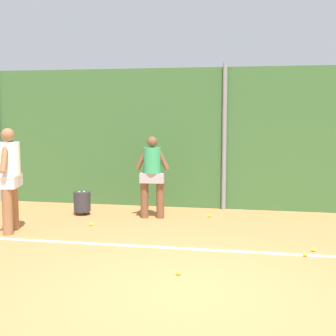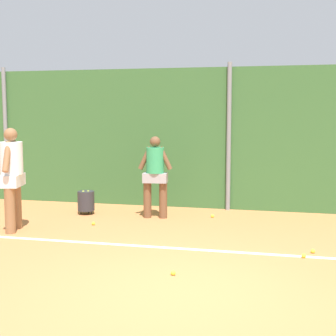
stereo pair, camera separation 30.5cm
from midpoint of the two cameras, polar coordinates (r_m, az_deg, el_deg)
name	(u,v)px [view 2 (the right image)]	position (r m, az deg, el deg)	size (l,w,h in m)	color
ground_plane	(203,255)	(7.57, 5.31, -10.23)	(29.43, 29.43, 0.00)	#C67542
hedge_fence_backdrop	(230,139)	(11.00, 8.08, 3.43)	(19.13, 0.25, 3.18)	#386633
fence_post_left	(6,135)	(12.58, -17.96, 3.78)	(0.10, 0.10, 3.28)	gray
fence_post_center	(229,137)	(10.82, 8.00, 3.63)	(0.10, 0.10, 3.28)	gray
court_baseline_paint	(205,250)	(7.82, 5.58, -9.64)	(13.98, 0.10, 0.01)	white
player_midcourt	(12,174)	(9.25, -17.05, -0.64)	(0.44, 0.83, 1.91)	#8C603D
player_backcourt_far	(155,172)	(9.95, -0.64, -0.52)	(0.71, 0.36, 1.70)	brown
ball_hopper	(86,201)	(10.54, -8.84, -3.84)	(0.36, 0.36, 0.51)	#2D2D33
tennis_ball_0	(212,216)	(10.18, 6.14, -5.66)	(0.07, 0.07, 0.07)	#CCDB33
tennis_ball_1	(173,273)	(6.65, 1.96, -12.30)	(0.07, 0.07, 0.07)	#CCDB33
tennis_ball_2	(304,256)	(7.71, 16.86, -9.91)	(0.07, 0.07, 0.07)	#CCDB33
tennis_ball_3	(93,223)	(9.54, -7.90, -6.51)	(0.07, 0.07, 0.07)	#CCDB33
tennis_ball_7	(18,202)	(12.17, -16.62, -3.88)	(0.07, 0.07, 0.07)	#CCDB33
tennis_ball_10	(313,251)	(8.00, 17.81, -9.34)	(0.07, 0.07, 0.07)	#CCDB33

